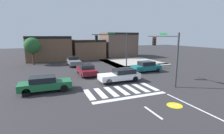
% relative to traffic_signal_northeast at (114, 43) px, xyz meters
% --- Properties ---
extents(ground_plane, '(120.00, 120.00, 0.00)m').
position_rel_traffic_signal_northeast_xyz_m(ground_plane, '(-3.45, -5.71, -3.95)').
color(ground_plane, '#302D30').
extents(crosswalk_near, '(6.79, 2.85, 0.01)m').
position_rel_traffic_signal_northeast_xyz_m(crosswalk_near, '(-3.45, -10.21, -3.95)').
color(crosswalk_near, silver).
rests_on(crosswalk_near, ground_plane).
extents(lane_markings, '(6.80, 20.25, 0.01)m').
position_rel_traffic_signal_northeast_xyz_m(lane_markings, '(-2.35, -17.73, -3.95)').
color(lane_markings, white).
rests_on(lane_markings, ground_plane).
extents(bike_detector_marking, '(1.14, 1.14, 0.01)m').
position_rel_traffic_signal_northeast_xyz_m(bike_detector_marking, '(-1.28, -14.83, -3.95)').
color(bike_detector_marking, yellow).
rests_on(bike_detector_marking, ground_plane).
extents(curb_corner_northeast, '(10.00, 10.60, 0.15)m').
position_rel_traffic_signal_northeast_xyz_m(curb_corner_northeast, '(5.04, 3.71, -3.87)').
color(curb_corner_northeast, '#B2AA9E').
rests_on(curb_corner_northeast, ground_plane).
extents(storefront_row, '(24.02, 6.72, 5.81)m').
position_rel_traffic_signal_northeast_xyz_m(storefront_row, '(-0.92, 13.39, -1.34)').
color(storefront_row, brown).
rests_on(storefront_row, ground_plane).
extents(traffic_signal_northeast, '(5.77, 0.32, 5.60)m').
position_rel_traffic_signal_northeast_xyz_m(traffic_signal_northeast, '(0.00, 0.00, 0.00)').
color(traffic_signal_northeast, '#383A3D').
rests_on(traffic_signal_northeast, ground_plane).
extents(traffic_signal_southeast, '(0.32, 5.10, 5.36)m').
position_rel_traffic_signal_northeast_xyz_m(traffic_signal_southeast, '(1.95, -9.59, -0.18)').
color(traffic_signal_southeast, '#383A3D').
rests_on(traffic_signal_southeast, ground_plane).
extents(car_teal, '(4.11, 1.79, 1.49)m').
position_rel_traffic_signal_northeast_xyz_m(car_teal, '(3.32, -4.09, -3.19)').
color(car_teal, '#196B70').
rests_on(car_teal, ground_plane).
extents(car_maroon, '(1.85, 4.34, 1.40)m').
position_rel_traffic_signal_northeast_xyz_m(car_maroon, '(-5.08, -2.92, -3.25)').
color(car_maroon, maroon).
rests_on(car_maroon, ground_plane).
extents(car_gray, '(1.84, 4.49, 1.46)m').
position_rel_traffic_signal_northeast_xyz_m(car_gray, '(-5.48, 4.89, -3.20)').
color(car_gray, slate).
rests_on(car_gray, ground_plane).
extents(car_white, '(4.58, 1.80, 1.39)m').
position_rel_traffic_signal_northeast_xyz_m(car_white, '(-2.25, -7.39, -3.23)').
color(car_white, white).
rests_on(car_white, ground_plane).
extents(car_green, '(4.54, 1.71, 1.43)m').
position_rel_traffic_signal_northeast_xyz_m(car_green, '(-10.11, -7.95, -3.21)').
color(car_green, '#1E6638').
rests_on(car_green, ground_plane).
extents(roadside_tree, '(2.77, 2.77, 4.79)m').
position_rel_traffic_signal_northeast_xyz_m(roadside_tree, '(-11.95, 8.29, -0.58)').
color(roadside_tree, '#4C3823').
rests_on(roadside_tree, ground_plane).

